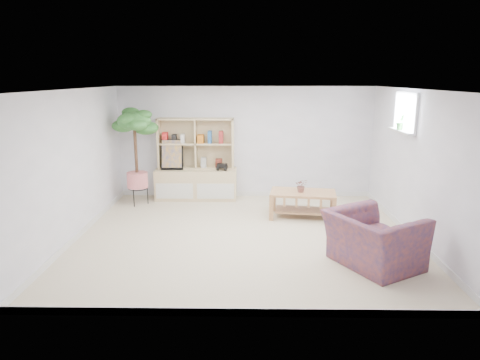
{
  "coord_description": "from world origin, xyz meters",
  "views": [
    {
      "loc": [
        0.03,
        -6.74,
        2.58
      ],
      "look_at": [
        -0.08,
        0.17,
        0.92
      ],
      "focal_mm": 32.0,
      "sensor_mm": 36.0,
      "label": 1
    }
  ],
  "objects_px": {
    "storage_unit": "(196,159)",
    "coffee_table": "(303,204)",
    "floor_tree": "(136,157)",
    "armchair": "(374,236)"
  },
  "relations": [
    {
      "from": "storage_unit",
      "to": "armchair",
      "type": "xyz_separation_m",
      "value": [
        2.86,
        -3.37,
        -0.44
      ]
    },
    {
      "from": "armchair",
      "to": "storage_unit",
      "type": "bearing_deg",
      "value": 10.38
    },
    {
      "from": "storage_unit",
      "to": "floor_tree",
      "type": "height_order",
      "value": "floor_tree"
    },
    {
      "from": "coffee_table",
      "to": "armchair",
      "type": "bearing_deg",
      "value": -63.46
    },
    {
      "from": "floor_tree",
      "to": "storage_unit",
      "type": "bearing_deg",
      "value": 22.1
    },
    {
      "from": "storage_unit",
      "to": "coffee_table",
      "type": "distance_m",
      "value": 2.56
    },
    {
      "from": "storage_unit",
      "to": "armchair",
      "type": "distance_m",
      "value": 4.44
    },
    {
      "from": "storage_unit",
      "to": "coffee_table",
      "type": "bearing_deg",
      "value": -29.99
    },
    {
      "from": "coffee_table",
      "to": "floor_tree",
      "type": "distance_m",
      "value": 3.48
    },
    {
      "from": "storage_unit",
      "to": "floor_tree",
      "type": "relative_size",
      "value": 0.87
    }
  ]
}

